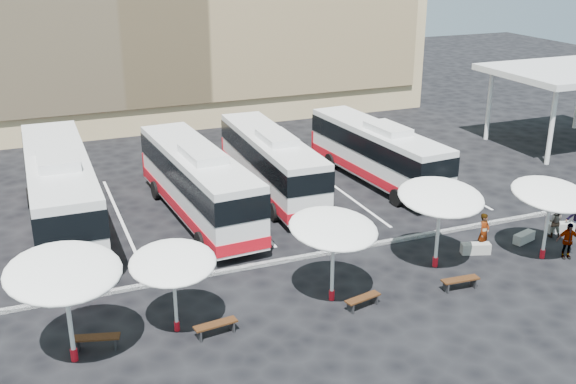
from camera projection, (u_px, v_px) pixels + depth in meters
name	position (u px, v px, depth m)	size (l,w,h in m)	color
ground	(293.00, 266.00, 28.77)	(120.00, 120.00, 0.00)	black
service_canopy	(572.00, 73.00, 44.19)	(10.00, 8.00, 5.20)	silver
curb_divider	(288.00, 260.00, 29.17)	(34.00, 0.25, 0.15)	black
bay_lines	(235.00, 203.00, 35.71)	(24.15, 12.00, 0.01)	white
bus_0	(60.00, 189.00, 31.48)	(3.15, 13.23, 4.19)	silver
bus_1	(198.00, 181.00, 33.19)	(3.36, 12.12, 3.80)	silver
bus_2	(271.00, 161.00, 36.45)	(2.85, 11.41, 3.61)	silver
bus_3	(377.00, 151.00, 38.24)	(3.26, 11.37, 3.56)	silver
sunshade_0	(63.00, 272.00, 21.17)	(4.36, 4.40, 3.84)	silver
sunshade_1	(173.00, 263.00, 23.09)	(3.55, 3.58, 3.15)	silver
sunshade_2	(333.00, 229.00, 25.03)	(4.19, 4.22, 3.53)	silver
sunshade_3	(441.00, 197.00, 27.64)	(4.03, 4.07, 3.72)	silver
sunshade_4	(551.00, 194.00, 28.46)	(3.44, 3.48, 3.51)	silver
wood_bench_0	(96.00, 339.00, 22.81)	(1.64, 0.83, 0.48)	black
wood_bench_1	(216.00, 326.00, 23.60)	(1.60, 0.59, 0.48)	black
wood_bench_2	(363.00, 300.00, 25.38)	(1.54, 0.72, 0.46)	black
wood_bench_3	(460.00, 281.00, 26.71)	(1.58, 0.53, 0.48)	black
conc_bench_0	(476.00, 248.00, 29.84)	(1.28, 0.43, 0.48)	gray
conc_bench_1	(524.00, 237.00, 31.00)	(1.20, 0.40, 0.45)	gray
conc_bench_2	(561.00, 227.00, 32.04)	(1.26, 0.42, 0.47)	gray
passenger_0	(484.00, 232.00, 29.93)	(0.65, 0.42, 1.77)	black
passenger_1	(555.00, 222.00, 31.34)	(0.75, 0.58, 1.54)	black
passenger_2	(568.00, 241.00, 29.22)	(0.97, 0.40, 1.65)	black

